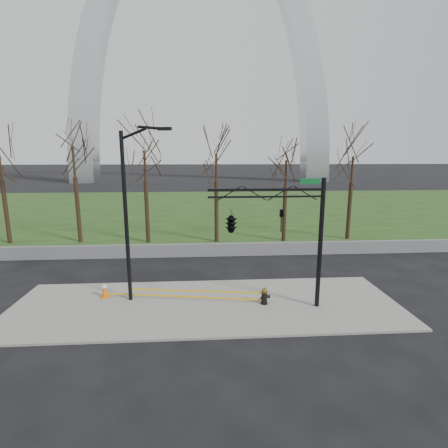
{
  "coord_description": "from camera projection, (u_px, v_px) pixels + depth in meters",
  "views": [
    {
      "loc": [
        -0.14,
        -14.82,
        6.95
      ],
      "look_at": [
        0.97,
        2.0,
        3.51
      ],
      "focal_mm": 27.16,
      "sensor_mm": 36.0,
      "label": 1
    }
  ],
  "objects": [
    {
      "name": "fire_hydrant",
      "position": [
        265.0,
        296.0,
        15.81
      ],
      "size": [
        0.51,
        0.33,
        0.82
      ],
      "rotation": [
        0.0,
        0.0,
        0.17
      ],
      "color": "black",
      "rests_on": "sidewalk"
    },
    {
      "name": "ground",
      "position": [
        206.0,
        306.0,
        15.89
      ],
      "size": [
        500.0,
        500.0,
        0.0
      ],
      "primitive_type": "plane",
      "color": "black",
      "rests_on": "ground"
    },
    {
      "name": "grass_strip",
      "position": [
        203.0,
        208.0,
        45.22
      ],
      "size": [
        120.0,
        40.0,
        0.06
      ],
      "primitive_type": "cube",
      "color": "#223A15",
      "rests_on": "ground"
    },
    {
      "name": "sidewalk",
      "position": [
        206.0,
        305.0,
        15.88
      ],
      "size": [
        18.0,
        6.0,
        0.1
      ],
      "primitive_type": "cube",
      "color": "slate",
      "rests_on": "ground"
    },
    {
      "name": "tree_row",
      "position": [
        146.0,
        192.0,
        26.52
      ],
      "size": [
        37.02,
        4.0,
        8.17
      ],
      "color": "black",
      "rests_on": "ground"
    },
    {
      "name": "guardrail",
      "position": [
        205.0,
        250.0,
        23.62
      ],
      "size": [
        60.0,
        0.3,
        0.9
      ],
      "primitive_type": "cube",
      "color": "#59595B",
      "rests_on": "ground"
    },
    {
      "name": "street_light",
      "position": [
        130.0,
        205.0,
        15.41
      ],
      "size": [
        2.36,
        0.73,
        8.21
      ],
      "rotation": [
        0.0,
        0.0,
        -0.23
      ],
      "color": "black",
      "rests_on": "ground"
    },
    {
      "name": "traffic_cone",
      "position": [
        105.0,
        289.0,
        16.56
      ],
      "size": [
        0.53,
        0.53,
        0.79
      ],
      "rotation": [
        0.0,
        0.0,
        0.37
      ],
      "color": "#E05C0B",
      "rests_on": "sidewalk"
    },
    {
      "name": "gateway_arch",
      "position": [
        200.0,
        48.0,
        82.72
      ],
      "size": [
        66.0,
        6.0,
        65.0
      ],
      "primitive_type": null,
      "color": "silver",
      "rests_on": "ground"
    },
    {
      "name": "traffic_signal_mast",
      "position": [
        249.0,
        221.0,
        14.64
      ],
      "size": [
        5.1,
        2.49,
        6.0
      ],
      "rotation": [
        0.0,
        0.0,
        0.01
      ],
      "color": "black",
      "rests_on": "ground"
    },
    {
      "name": "caution_tape",
      "position": [
        189.0,
        294.0,
        16.13
      ],
      "size": [
        7.67,
        1.28,
        0.42
      ],
      "color": "#E1B30B",
      "rests_on": "ground"
    }
  ]
}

